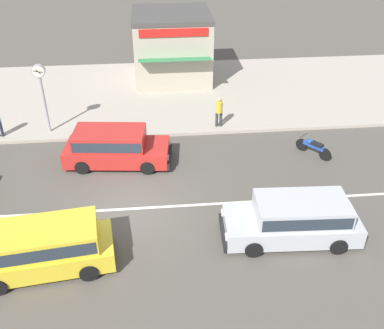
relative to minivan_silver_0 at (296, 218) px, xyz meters
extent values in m
plane|color=#544F47|center=(-5.74, 2.12, -0.85)|extent=(160.00, 160.00, 0.00)
cube|color=silver|center=(-5.74, 2.12, -0.84)|extent=(50.40, 0.14, 0.01)
cube|color=#ADA393|center=(-5.74, 12.62, -0.77)|extent=(68.00, 10.00, 0.15)
cube|color=#B7BABF|center=(-0.13, 0.01, -0.33)|extent=(4.67, 2.02, 0.70)
cube|color=#B7BABF|center=(0.16, -0.01, 0.37)|extent=(3.17, 1.77, 0.70)
cube|color=#28333D|center=(0.16, -0.01, 0.37)|extent=(3.05, 1.80, 0.45)
cube|color=black|center=(-2.47, 0.12, -0.54)|extent=(0.20, 1.77, 0.28)
cube|color=white|center=(-2.47, -0.52, -0.18)|extent=(0.09, 0.24, 0.14)
cube|color=white|center=(-2.41, 0.75, -0.18)|extent=(0.09, 0.24, 0.14)
cylinder|color=black|center=(-1.59, -0.78, -0.55)|extent=(0.61, 0.25, 0.60)
cylinder|color=black|center=(-1.51, 0.93, -0.55)|extent=(0.61, 0.25, 0.60)
cylinder|color=black|center=(1.26, -0.92, -0.55)|extent=(0.61, 0.25, 0.60)
cylinder|color=black|center=(1.34, 0.80, -0.55)|extent=(0.61, 0.25, 0.60)
cube|color=red|center=(-6.31, 5.51, -0.33)|extent=(4.64, 2.33, 0.70)
cube|color=red|center=(-6.59, 5.54, 0.37)|extent=(3.17, 1.99, 0.70)
cube|color=#28333D|center=(-6.59, 5.54, 0.37)|extent=(3.06, 2.01, 0.45)
cube|color=black|center=(-4.04, 5.27, -0.54)|extent=(0.32, 1.83, 0.28)
cube|color=white|center=(-4.00, 5.92, -0.18)|extent=(0.11, 0.25, 0.14)
cube|color=white|center=(-4.14, 4.62, -0.18)|extent=(0.11, 0.25, 0.14)
cylinder|color=black|center=(-4.84, 6.24, -0.55)|extent=(0.62, 0.28, 0.60)
cylinder|color=black|center=(-5.03, 4.49, -0.55)|extent=(0.62, 0.28, 0.60)
cylinder|color=black|center=(-7.59, 6.54, -0.55)|extent=(0.62, 0.28, 0.60)
cylinder|color=black|center=(-7.78, 4.78, -0.55)|extent=(0.62, 0.28, 0.60)
cube|color=yellow|center=(-8.36, -0.62, -0.33)|extent=(4.56, 2.34, 0.70)
cube|color=yellow|center=(-8.09, -0.58, 0.37)|extent=(3.13, 1.99, 0.70)
cube|color=#28333D|center=(-8.09, -0.58, 0.37)|extent=(3.02, 2.01, 0.45)
cylinder|color=black|center=(-9.82, 0.08, -0.55)|extent=(0.62, 0.29, 0.60)
cylinder|color=black|center=(-6.91, -1.31, -0.55)|extent=(0.62, 0.29, 0.60)
cylinder|color=black|center=(-7.12, 0.41, -0.55)|extent=(0.62, 0.29, 0.60)
cylinder|color=black|center=(2.06, 5.77, -0.57)|extent=(0.43, 0.50, 0.56)
cylinder|color=black|center=(2.84, 4.82, -0.57)|extent=(0.43, 0.50, 0.56)
cube|color=#23479E|center=(2.45, 5.30, -0.37)|extent=(0.76, 0.89, 0.18)
cube|color=black|center=(2.55, 5.18, -0.23)|extent=(0.53, 0.58, 0.12)
ellipsoid|color=#23479E|center=(2.31, 5.46, -0.25)|extent=(0.44, 0.46, 0.22)
cylinder|color=#232326|center=(2.08, 5.75, -0.07)|extent=(0.45, 0.38, 0.03)
cylinder|color=#9E9EA3|center=(-9.74, 8.46, 0.70)|extent=(0.12, 0.12, 2.80)
cylinder|color=#9E9EA3|center=(-9.74, 8.46, 2.40)|extent=(0.60, 0.18, 0.60)
cylinder|color=white|center=(-9.74, 8.37, 2.40)|extent=(0.53, 0.02, 0.53)
cylinder|color=white|center=(-9.74, 8.56, 2.40)|extent=(0.53, 0.02, 0.53)
cube|color=black|center=(-9.74, 8.36, 2.40)|extent=(0.21, 0.01, 0.22)
cube|color=black|center=(-9.74, 8.35, 2.40)|extent=(0.43, 0.01, 0.10)
cylinder|color=#333338|center=(-1.54, 8.19, -0.31)|extent=(0.14, 0.14, 0.76)
cylinder|color=#333338|center=(-1.34, 8.19, -0.31)|extent=(0.14, 0.14, 0.76)
cylinder|color=gold|center=(-1.44, 8.19, 0.36)|extent=(0.34, 0.34, 0.57)
sphere|color=#D6AD89|center=(-1.44, 8.19, 0.75)|extent=(0.21, 0.21, 0.21)
cylinder|color=#232838|center=(-11.91, 8.16, -0.31)|extent=(0.14, 0.14, 0.77)
cube|color=#B2A893|center=(-3.34, 14.83, 1.16)|extent=(4.43, 4.33, 3.72)
cube|color=#474442|center=(-3.34, 14.83, 3.14)|extent=(4.52, 4.41, 0.24)
cube|color=#33844C|center=(-3.34, 12.31, 1.35)|extent=(3.99, 0.90, 0.28)
cube|color=red|center=(-3.34, 12.64, 2.72)|extent=(3.76, 0.08, 0.44)
camera|label=1|loc=(-4.66, -11.50, 9.84)|focal=42.00mm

